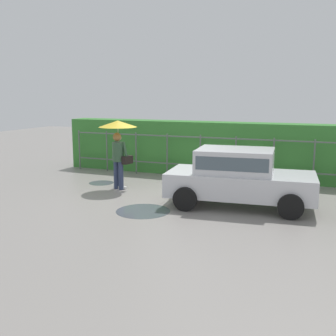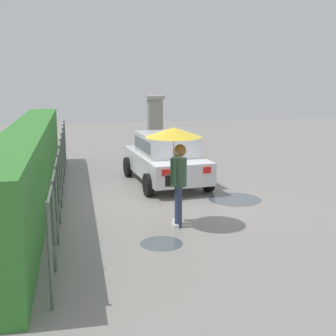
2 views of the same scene
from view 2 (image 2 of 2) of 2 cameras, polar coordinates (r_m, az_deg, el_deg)
The scene contains 8 objects.
ground_plane at distance 11.41m, azimuth 0.70°, elevation -4.15°, with size 40.00×40.00×0.00m, color gray.
car at distance 13.05m, azimuth -0.28°, elevation 1.47°, with size 3.87×2.16×1.48m.
pedestrian at distance 9.15m, azimuth 0.92°, elevation 2.26°, with size 1.16×1.16×2.08m.
gate_pillar at distance 15.85m, azimuth -1.65°, elevation 4.84°, with size 0.60×0.60×2.42m.
fence_section at distance 11.49m, azimuth -13.35°, elevation -0.12°, with size 11.00×0.05×1.50m.
hedge_row at distance 11.52m, azimuth -16.96°, elevation 0.34°, with size 11.95×0.90×1.90m, color #387F33.
puddle_near at distance 11.67m, azimuth 8.41°, elevation -3.92°, with size 1.35×1.35×0.00m, color #4C545B.
puddle_far at distance 8.60m, azimuth -0.83°, elevation -9.46°, with size 0.81×0.81×0.00m, color #4C545B.
Camera 2 is at (-10.73, 2.34, 3.08)m, focal length 48.43 mm.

